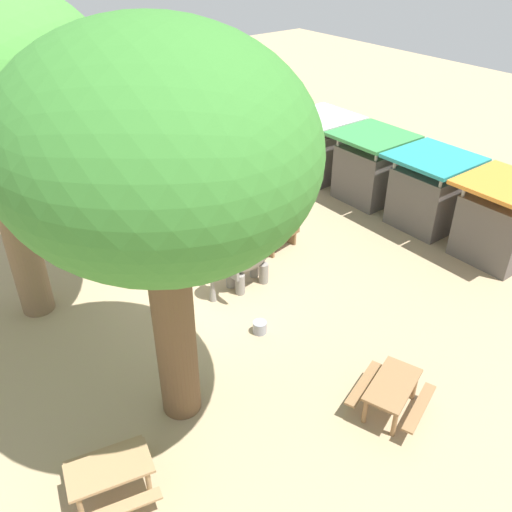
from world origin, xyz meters
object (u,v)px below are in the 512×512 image
object	(u,v)px
person_handler	(177,284)
market_stall_white	(320,150)
shade_tree_secondary	(156,153)
feed_bucket	(260,327)
market_stall_orange	(499,225)
picnic_table_far	(392,390)
picnic_table_near	(110,475)
market_stall_green	(369,170)
elephant	(241,259)
wooden_bench	(282,237)
market_stall_teal	(428,195)

from	to	relation	value
person_handler	market_stall_white	size ratio (longest dim) A/B	0.64
person_handler	shade_tree_secondary	distance (m)	5.88
market_stall_white	feed_bucket	distance (m)	10.12
person_handler	market_stall_orange	distance (m)	9.78
shade_tree_secondary	picnic_table_far	size ratio (longest dim) A/B	4.16
shade_tree_secondary	picnic_table_near	size ratio (longest dim) A/B	4.41
market_stall_white	market_stall_green	world-z (taller)	same
elephant	wooden_bench	world-z (taller)	elephant
picnic_table_far	wooden_bench	bearing A→B (deg)	-129.72
picnic_table_near	feed_bucket	bearing A→B (deg)	34.95
picnic_table_near	market_stall_green	bearing A→B (deg)	36.70
market_stall_green	shade_tree_secondary	bearing A→B (deg)	-67.19
picnic_table_far	market_stall_teal	xyz separation A→B (m)	(-4.75, 7.29, 0.55)
market_stall_white	feed_bucket	world-z (taller)	market_stall_white
market_stall_orange	market_stall_green	bearing A→B (deg)	180.00
shade_tree_secondary	market_stall_orange	distance (m)	11.76
person_handler	market_stall_green	size ratio (longest dim) A/B	0.64
elephant	market_stall_teal	distance (m)	7.16
market_stall_white	shade_tree_secondary	bearing A→B (deg)	-56.49
picnic_table_near	market_stall_orange	size ratio (longest dim) A/B	0.71
picnic_table_near	market_stall_white	xyz separation A→B (m)	(-8.21, 12.87, 0.55)
picnic_table_near	market_stall_green	distance (m)	14.05
wooden_bench	elephant	bearing A→B (deg)	-168.64
elephant	market_stall_green	size ratio (longest dim) A/B	0.84
elephant	market_stall_green	bearing A→B (deg)	-167.71
person_handler	market_stall_green	xyz separation A→B (m)	(-1.69, 9.13, 0.19)
market_stall_teal	market_stall_orange	world-z (taller)	same
picnic_table_near	market_stall_white	world-z (taller)	market_stall_white
elephant	picnic_table_near	bearing A→B (deg)	32.43
elephant	market_stall_white	xyz separation A→B (m)	(-4.34, 7.11, 0.20)
elephant	wooden_bench	bearing A→B (deg)	-160.75
shade_tree_secondary	market_stall_green	xyz separation A→B (m)	(-4.53, 10.76, -4.70)
wooden_bench	market_stall_teal	distance (m)	5.22
wooden_bench	market_stall_teal	xyz separation A→B (m)	(1.70, 4.89, 0.67)
elephant	market_stall_green	xyz separation A→B (m)	(-1.74, 7.11, 0.20)
wooden_bench	shade_tree_secondary	bearing A→B (deg)	-157.66
elephant	person_handler	xyz separation A→B (m)	(-0.05, -2.02, 0.01)
person_handler	feed_bucket	bearing A→B (deg)	-56.85
market_stall_teal	picnic_table_near	bearing A→B (deg)	-76.85
market_stall_white	feed_bucket	xyz separation A→B (m)	(6.23, -7.92, -0.98)
person_handler	market_stall_green	world-z (taller)	market_stall_green
picnic_table_far	market_stall_orange	bearing A→B (deg)	177.14
person_handler	shade_tree_secondary	size ratio (longest dim) A/B	0.20
market_stall_teal	market_stall_orange	xyz separation A→B (m)	(2.60, 0.00, 0.00)
picnic_table_near	market_stall_orange	bearing A→B (deg)	14.98
wooden_bench	market_stall_orange	distance (m)	6.55
shade_tree_secondary	picnic_table_far	xyz separation A→B (m)	(2.83, 3.47, -5.25)
shade_tree_secondary	picnic_table_far	world-z (taller)	shade_tree_secondary
shade_tree_secondary	market_stall_orange	bearing A→B (deg)	86.42
market_stall_green	picnic_table_near	bearing A→B (deg)	-66.46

